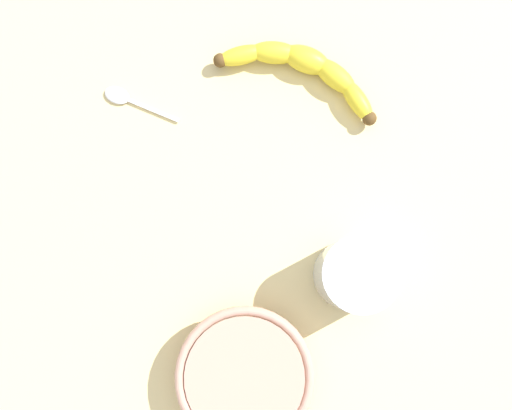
{
  "coord_description": "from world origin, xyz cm",
  "views": [
    {
      "loc": [
        7.36,
        9.42,
        72.89
      ],
      "look_at": [
        2.58,
        1.49,
        5.0
      ],
      "focal_mm": 36.54,
      "sensor_mm": 36.0,
      "label": 1
    }
  ],
  "objects_px": {
    "ceramic_bowl": "(245,375)",
    "teaspoon": "(122,97)",
    "smoothie_glass": "(354,275)",
    "banana": "(303,68)"
  },
  "relations": [
    {
      "from": "ceramic_bowl",
      "to": "teaspoon",
      "type": "bearing_deg",
      "value": -95.88
    },
    {
      "from": "smoothie_glass",
      "to": "teaspoon",
      "type": "relative_size",
      "value": 0.96
    },
    {
      "from": "ceramic_bowl",
      "to": "smoothie_glass",
      "type": "bearing_deg",
      "value": -168.93
    },
    {
      "from": "banana",
      "to": "ceramic_bowl",
      "type": "xyz_separation_m",
      "value": [
        0.28,
        0.31,
        0.01
      ]
    },
    {
      "from": "smoothie_glass",
      "to": "ceramic_bowl",
      "type": "relative_size",
      "value": 0.56
    },
    {
      "from": "smoothie_glass",
      "to": "ceramic_bowl",
      "type": "distance_m",
      "value": 0.18
    },
    {
      "from": "teaspoon",
      "to": "banana",
      "type": "bearing_deg",
      "value": -148.71
    },
    {
      "from": "smoothie_glass",
      "to": "teaspoon",
      "type": "height_order",
      "value": "smoothie_glass"
    },
    {
      "from": "banana",
      "to": "ceramic_bowl",
      "type": "bearing_deg",
      "value": 101.16
    },
    {
      "from": "banana",
      "to": "teaspoon",
      "type": "bearing_deg",
      "value": 30.41
    }
  ]
}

